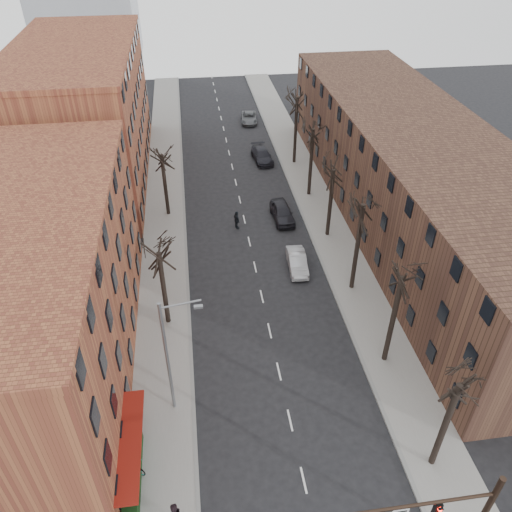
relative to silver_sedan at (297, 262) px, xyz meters
name	(u,v)px	position (x,y,z in m)	size (l,w,h in m)	color
sidewalk_left	(165,209)	(-11.63, 11.68, -0.63)	(4.00, 90.00, 0.15)	gray
sidewalk_right	(314,198)	(4.37, 11.68, -0.63)	(4.00, 90.00, 0.15)	gray
building_left_near	(26,299)	(-19.63, -8.32, 5.29)	(12.00, 26.00, 12.00)	brown
building_left_far	(84,117)	(-19.63, 20.68, 6.29)	(12.00, 28.00, 14.00)	brown
building_right	(411,174)	(12.37, 6.68, 4.29)	(12.00, 50.00, 10.00)	#513426
awning_left	(137,469)	(-13.03, -17.32, -0.71)	(1.20, 7.00, 0.15)	maroon
hedge	(133,480)	(-13.13, -18.32, -0.06)	(0.80, 6.00, 1.00)	black
tree_right_a	(431,463)	(3.97, -19.32, -0.71)	(5.20, 5.20, 10.00)	black
tree_right_b	(384,360)	(3.97, -11.32, -0.71)	(5.20, 5.20, 10.80)	black
tree_right_c	(351,288)	(3.97, -3.32, -0.71)	(5.20, 5.20, 11.60)	black
tree_right_d	(327,235)	(3.97, 4.68, -0.71)	(5.20, 5.20, 10.00)	black
tree_right_e	(309,195)	(3.97, 12.68, -0.71)	(5.20, 5.20, 10.80)	black
tree_right_f	(294,163)	(3.97, 20.68, -0.71)	(5.20, 5.20, 11.60)	black
tree_left_a	(169,322)	(-11.23, -5.32, -0.71)	(5.20, 5.20, 9.50)	black
tree_left_b	(169,215)	(-11.23, 10.68, -0.71)	(5.20, 5.20, 9.50)	black
streetlight	(170,354)	(-10.66, -13.32, 4.30)	(2.45, 0.22, 9.03)	slate
silver_sedan	(297,262)	(0.00, 0.00, 0.00)	(1.50, 4.30, 1.42)	#A8A9AF
parked_car_near	(282,212)	(0.17, 8.16, 0.11)	(1.93, 4.79, 1.63)	black
parked_car_mid	(262,155)	(0.17, 21.80, 0.02)	(2.04, 5.03, 1.46)	black
parked_car_far	(249,118)	(0.21, 34.52, -0.06)	(2.16, 4.68, 1.30)	#575A5E
pedestrian_crossing	(237,220)	(-4.55, 7.13, 0.25)	(1.13, 0.47, 1.92)	black
bicycle	(132,465)	(-13.23, -17.41, -0.07)	(0.65, 1.87, 0.98)	gray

